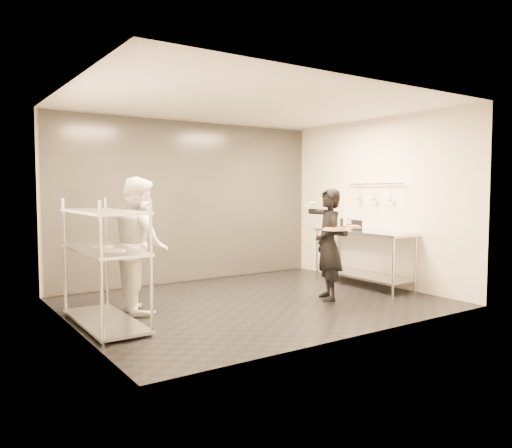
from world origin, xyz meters
TOP-DOWN VIEW (x-y plane):
  - room_shell at (0.00, 1.18)m, footprint 5.00×4.00m
  - pass_rack at (-2.15, -0.00)m, footprint 0.60×1.60m
  - prep_counter at (2.18, 0.00)m, footprint 0.60×1.80m
  - utensil_rail at (2.43, -0.00)m, footprint 0.07×1.20m
  - waiter at (0.98, -0.46)m, footprint 0.60×0.70m
  - chef at (-1.55, 0.41)m, footprint 0.78×0.94m
  - pizza_plate_near at (0.87, -0.69)m, footprint 0.35×0.35m
  - pizza_plate_far at (1.18, -0.71)m, footprint 0.28×0.28m
  - salad_plate at (0.92, -0.16)m, footprint 0.25×0.25m
  - pos_monitor at (2.06, 0.04)m, footprint 0.11×0.26m
  - bottle_green at (2.07, 0.80)m, footprint 0.08×0.08m
  - bottle_clear at (2.18, 0.35)m, footprint 0.06×0.06m
  - bottle_dark at (2.10, 0.44)m, footprint 0.06×0.06m

SIDE VIEW (x-z plane):
  - prep_counter at x=2.18m, z-range 0.17..1.09m
  - pass_rack at x=-2.15m, z-range 0.02..1.52m
  - waiter at x=0.98m, z-range 0.00..1.62m
  - chef at x=-1.55m, z-range 0.00..1.77m
  - pos_monitor at x=2.06m, z-range 0.92..1.10m
  - bottle_dark at x=2.10m, z-range 0.92..1.11m
  - bottle_clear at x=2.18m, z-range 0.92..1.13m
  - pizza_plate_near at x=0.87m, z-range 1.03..1.08m
  - bottle_green at x=2.07m, z-range 0.92..1.19m
  - pizza_plate_far at x=1.18m, z-range 1.05..1.10m
  - salad_plate at x=0.92m, z-range 1.35..1.43m
  - room_shell at x=0.00m, z-range 0.00..2.80m
  - utensil_rail at x=2.43m, z-range 1.39..1.70m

